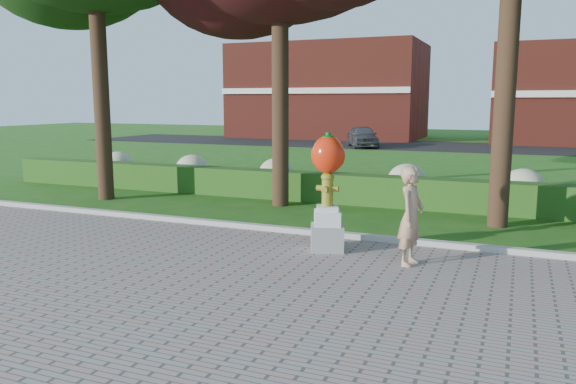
# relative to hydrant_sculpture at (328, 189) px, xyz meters

# --- Properties ---
(ground) EXTENTS (100.00, 100.00, 0.00)m
(ground) POSITION_rel_hydrant_sculpture_xyz_m (-0.67, -1.96, -1.19)
(ground) COLOR #225615
(ground) RESTS_ON ground
(curb) EXTENTS (40.00, 0.18, 0.15)m
(curb) POSITION_rel_hydrant_sculpture_xyz_m (-0.67, 1.04, -1.11)
(curb) COLOR #ADADA5
(curb) RESTS_ON ground
(lawn_hedge) EXTENTS (24.00, 0.70, 0.80)m
(lawn_hedge) POSITION_rel_hydrant_sculpture_xyz_m (-0.67, 5.04, -0.79)
(lawn_hedge) COLOR #204513
(lawn_hedge) RESTS_ON ground
(hydrangea_row) EXTENTS (20.10, 1.10, 0.99)m
(hydrangea_row) POSITION_rel_hydrant_sculpture_xyz_m (-0.10, 6.04, -0.64)
(hydrangea_row) COLOR #C0C093
(hydrangea_row) RESTS_ON ground
(street) EXTENTS (50.00, 8.00, 0.02)m
(street) POSITION_rel_hydrant_sculpture_xyz_m (-0.67, 26.04, -1.18)
(street) COLOR black
(street) RESTS_ON ground
(building_left) EXTENTS (14.00, 8.00, 7.00)m
(building_left) POSITION_rel_hydrant_sculpture_xyz_m (-10.67, 32.04, 2.31)
(building_left) COLOR maroon
(building_left) RESTS_ON ground
(hydrant_sculpture) EXTENTS (0.76, 0.76, 2.17)m
(hydrant_sculpture) POSITION_rel_hydrant_sculpture_xyz_m (0.00, 0.00, 0.00)
(hydrant_sculpture) COLOR gray
(hydrant_sculpture) RESTS_ON walkway
(woman) EXTENTS (0.49, 0.66, 1.67)m
(woman) POSITION_rel_hydrant_sculpture_xyz_m (1.59, -0.35, -0.32)
(woman) COLOR tan
(woman) RESTS_ON walkway
(parked_car) EXTENTS (2.98, 4.11, 1.30)m
(parked_car) POSITION_rel_hydrant_sculpture_xyz_m (-5.67, 23.60, -0.52)
(parked_car) COLOR #43454B
(parked_car) RESTS_ON street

